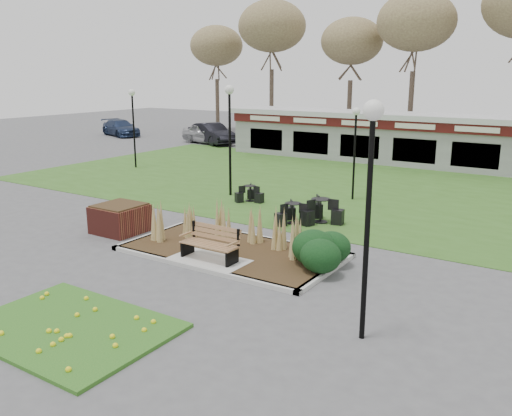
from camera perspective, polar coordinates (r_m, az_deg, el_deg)
The scene contains 18 objects.
ground at distance 15.12m, azimuth -5.27°, elevation -6.02°, with size 100.00×100.00×0.00m, color #515154.
lawn at distance 25.28m, azimuth 11.77°, elevation 1.98°, with size 34.00×16.00×0.02m, color #345E1D.
flower_bed at distance 12.12m, azimuth -19.12°, elevation -11.69°, with size 4.20×3.00×0.16m.
planting_bed at distance 15.35m, azimuth 1.58°, elevation -4.20°, with size 6.75×3.40×1.27m.
park_bench at distance 15.11m, azimuth -4.74°, elevation -3.66°, with size 1.70×0.66×0.93m.
brick_planter at distance 18.56m, azimuth -14.12°, elevation -1.04°, with size 1.50×1.50×0.95m.
food_pavilion at distance 32.52m, azimuth 17.10°, elevation 6.92°, with size 24.60×3.40×2.90m.
tree_backdrop at distance 40.22m, azimuth 21.22°, elevation 17.71°, with size 47.24×5.24×10.36m.
lamp_post_near_right at distance 10.29m, azimuth 11.95°, elevation 4.00°, with size 0.39×0.39×4.71m.
lamp_post_mid_left at distance 30.80m, azimuth -12.84°, elevation 9.93°, with size 0.36×0.36×4.31m.
lamp_post_mid_right at distance 22.60m, azimuth 10.42°, elevation 7.76°, with size 0.32×0.32×3.82m.
lamp_post_far_left at distance 23.00m, azimuth -2.80°, elevation 9.65°, with size 0.39×0.39×4.68m.
bistro_set_a at distance 19.27m, azimuth 6.80°, elevation -0.68°, with size 1.51×1.59×0.86m.
bistro_set_b at distance 22.31m, azimuth -0.66°, elevation 1.28°, with size 1.09×1.23×0.65m.
bistro_set_c at distance 19.05m, azimuth 3.90°, elevation -0.91°, with size 1.29×1.38×0.74m.
car_silver at distance 41.05m, azimuth -5.15°, elevation 7.82°, with size 1.75×4.36×1.48m, color #A2A2A6.
car_black at distance 40.79m, azimuth -4.67°, elevation 7.83°, with size 1.63×4.68×1.54m, color black.
car_blue at distance 47.27m, azimuth -14.06°, elevation 8.19°, with size 1.87×4.61×1.34m, color navy.
Camera 1 is at (8.86, -11.10, 5.18)m, focal length 38.00 mm.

